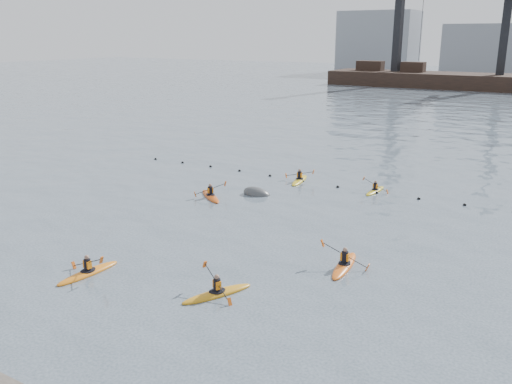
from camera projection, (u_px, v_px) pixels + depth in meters
ground at (106, 307)px, 22.55m from camera, size 400.00×400.00×0.00m
float_line at (321, 184)px, 41.33m from camera, size 33.24×0.73×0.24m
barge_pier at (498, 81)px, 112.61m from camera, size 72.00×19.30×29.50m
kayaker_0 at (88, 272)px, 25.67m from camera, size 2.38×3.48×1.31m
kayaker_1 at (217, 293)px, 23.61m from camera, size 2.21×3.38×1.35m
kayaker_2 at (210, 196)px, 37.94m from camera, size 3.13×2.67×1.18m
kayaker_3 at (375, 190)px, 39.29m from camera, size 2.02×2.95×1.11m
kayaker_4 at (344, 265)px, 26.49m from camera, size 2.48×3.64×1.37m
kayaker_5 at (299, 180)px, 42.12m from camera, size 2.31×3.49×1.15m
mooring_buoy at (257, 195)px, 38.57m from camera, size 2.44×1.67×1.43m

